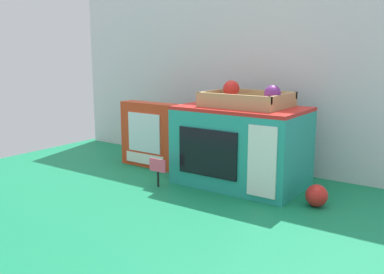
{
  "coord_description": "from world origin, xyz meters",
  "views": [
    {
      "loc": [
        0.91,
        -1.3,
        0.46
      ],
      "look_at": [
        -0.01,
        0.01,
        0.15
      ],
      "focal_mm": 40.09,
      "sensor_mm": 36.0,
      "label": 1
    }
  ],
  "objects_px": {
    "food_groups_crate": "(247,100)",
    "cookie_set_box": "(150,135)",
    "loose_toy_apple": "(317,196)",
    "toy_microwave": "(241,146)",
    "price_sign": "(158,168)"
  },
  "relations": [
    {
      "from": "toy_microwave",
      "to": "cookie_set_box",
      "type": "relative_size",
      "value": 1.65
    },
    {
      "from": "toy_microwave",
      "to": "price_sign",
      "type": "relative_size",
      "value": 4.36
    },
    {
      "from": "toy_microwave",
      "to": "price_sign",
      "type": "bearing_deg",
      "value": -138.72
    },
    {
      "from": "toy_microwave",
      "to": "food_groups_crate",
      "type": "distance_m",
      "value": 0.16
    },
    {
      "from": "toy_microwave",
      "to": "price_sign",
      "type": "height_order",
      "value": "toy_microwave"
    },
    {
      "from": "food_groups_crate",
      "to": "loose_toy_apple",
      "type": "xyz_separation_m",
      "value": [
        0.29,
        -0.08,
        -0.27
      ]
    },
    {
      "from": "price_sign",
      "to": "loose_toy_apple",
      "type": "bearing_deg",
      "value": 13.96
    },
    {
      "from": "cookie_set_box",
      "to": "price_sign",
      "type": "height_order",
      "value": "cookie_set_box"
    },
    {
      "from": "toy_microwave",
      "to": "loose_toy_apple",
      "type": "xyz_separation_m",
      "value": [
        0.3,
        -0.06,
        -0.11
      ]
    },
    {
      "from": "toy_microwave",
      "to": "price_sign",
      "type": "xyz_separation_m",
      "value": [
        -0.22,
        -0.19,
        -0.07
      ]
    },
    {
      "from": "cookie_set_box",
      "to": "loose_toy_apple",
      "type": "relative_size",
      "value": 3.86
    },
    {
      "from": "toy_microwave",
      "to": "cookie_set_box",
      "type": "xyz_separation_m",
      "value": [
        -0.43,
        0.0,
        -0.01
      ]
    },
    {
      "from": "food_groups_crate",
      "to": "price_sign",
      "type": "bearing_deg",
      "value": -137.09
    },
    {
      "from": "food_groups_crate",
      "to": "price_sign",
      "type": "distance_m",
      "value": 0.39
    },
    {
      "from": "food_groups_crate",
      "to": "cookie_set_box",
      "type": "height_order",
      "value": "food_groups_crate"
    }
  ]
}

